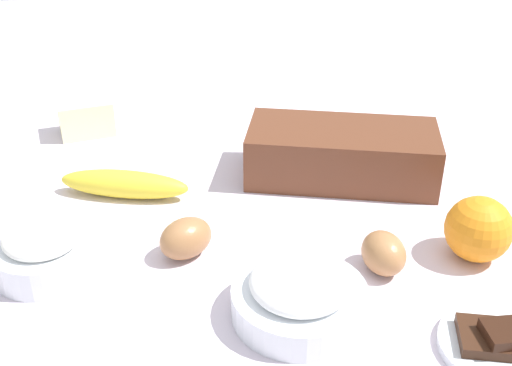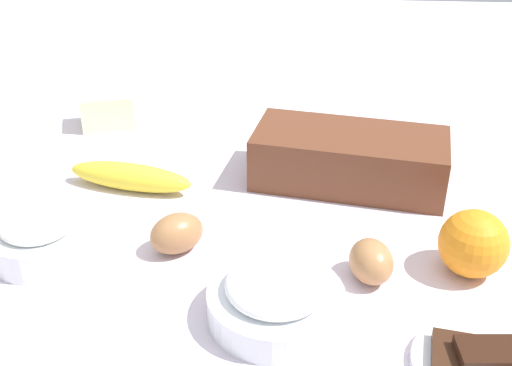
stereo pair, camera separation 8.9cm
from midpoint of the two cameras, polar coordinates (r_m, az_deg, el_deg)
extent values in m
cube|color=silver|center=(0.91, 2.78, -2.80)|extent=(2.40, 2.40, 0.02)
cube|color=brown|center=(0.97, 10.88, 2.08)|extent=(0.30, 0.18, 0.08)
cube|color=black|center=(0.97, 10.90, 2.29)|extent=(0.28, 0.16, 0.07)
cylinder|color=white|center=(0.83, -15.71, -5.13)|extent=(0.13, 0.13, 0.04)
torus|color=white|center=(0.82, -15.87, -4.16)|extent=(0.13, 0.13, 0.01)
ellipsoid|color=white|center=(0.82, -15.98, -3.51)|extent=(0.09, 0.09, 0.03)
cylinder|color=white|center=(0.71, 5.38, -10.81)|extent=(0.15, 0.15, 0.04)
torus|color=white|center=(0.71, 5.43, -9.91)|extent=(0.15, 0.15, 0.01)
ellipsoid|color=white|center=(0.70, 5.48, -9.10)|extent=(0.11, 0.11, 0.04)
ellipsoid|color=yellow|center=(0.95, -8.50, 0.49)|extent=(0.19, 0.08, 0.04)
sphere|color=orange|center=(0.82, 21.73, -5.11)|extent=(0.08, 0.08, 0.08)
cube|color=#F4EDB2|center=(1.16, -10.94, 6.35)|extent=(0.11, 0.09, 0.06)
ellipsoid|color=#A26D42|center=(0.81, -3.94, -4.57)|extent=(0.09, 0.08, 0.05)
ellipsoid|color=#AB7346|center=(0.78, 13.42, -6.89)|extent=(0.06, 0.07, 0.05)
cylinder|color=white|center=(0.71, 22.53, -14.94)|extent=(0.13, 0.13, 0.01)
cube|color=#381E11|center=(0.71, 22.71, -14.30)|extent=(0.10, 0.07, 0.01)
cube|color=black|center=(0.70, 23.63, -13.77)|extent=(0.07, 0.04, 0.01)
camera|label=1|loc=(0.04, -87.14, 1.64)|focal=45.10mm
camera|label=2|loc=(0.04, 92.86, -1.64)|focal=45.10mm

